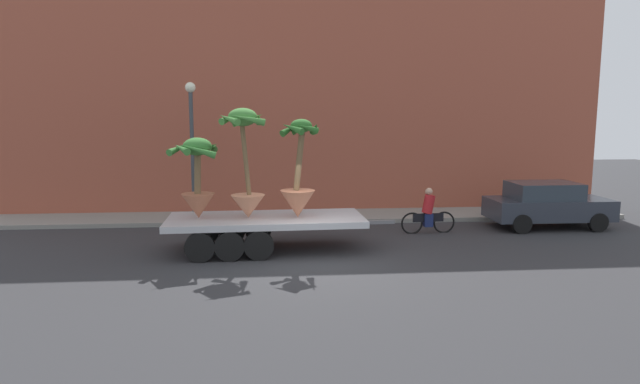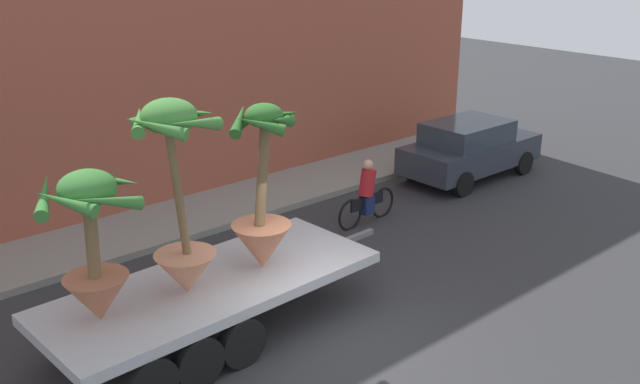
% 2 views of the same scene
% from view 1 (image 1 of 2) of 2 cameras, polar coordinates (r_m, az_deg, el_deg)
% --- Properties ---
extents(ground_plane, '(60.00, 60.00, 0.00)m').
position_cam_1_polar(ground_plane, '(14.38, -0.37, -7.52)').
color(ground_plane, '#2D2D30').
extents(sidewalk, '(24.00, 2.20, 0.15)m').
position_cam_1_polar(sidewalk, '(20.29, -1.77, -2.62)').
color(sidewalk, gray).
rests_on(sidewalk, ground).
extents(building_facade, '(24.00, 1.20, 9.28)m').
position_cam_1_polar(building_facade, '(21.63, -2.09, 10.21)').
color(building_facade, '#9E4C38').
rests_on(building_facade, ground).
extents(flatbed_trailer, '(6.62, 2.45, 0.98)m').
position_cam_1_polar(flatbed_trailer, '(15.60, -6.69, -3.45)').
color(flatbed_trailer, '#B7BABF').
rests_on(flatbed_trailer, ground).
extents(potted_palm_rear, '(1.14, 1.24, 2.79)m').
position_cam_1_polar(potted_palm_rear, '(15.27, -2.27, 1.03)').
color(potted_palm_rear, '#C17251').
rests_on(potted_palm_rear, flatbed_trailer).
extents(potted_palm_middle, '(1.49, 1.49, 2.28)m').
position_cam_1_polar(potted_palm_middle, '(15.53, -12.81, 1.37)').
color(potted_palm_middle, '#B26647').
rests_on(potted_palm_middle, flatbed_trailer).
extents(potted_palm_front, '(1.37, 1.38, 3.09)m').
position_cam_1_polar(potted_palm_front, '(15.28, -7.86, 2.71)').
color(potted_palm_front, tan).
rests_on(potted_palm_front, flatbed_trailer).
extents(cyclist, '(1.84, 0.36, 1.54)m').
position_cam_1_polar(cyclist, '(18.10, 11.37, -2.20)').
color(cyclist, black).
rests_on(cyclist, ground).
extents(parked_car, '(4.08, 1.85, 1.58)m').
position_cam_1_polar(parked_car, '(20.16, 22.86, -1.18)').
color(parked_car, '#2D333D').
rests_on(parked_car, ground).
extents(street_lamp, '(0.36, 0.36, 4.83)m').
position_cam_1_polar(street_lamp, '(19.30, -13.39, 6.04)').
color(street_lamp, '#383D42').
rests_on(street_lamp, sidewalk).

